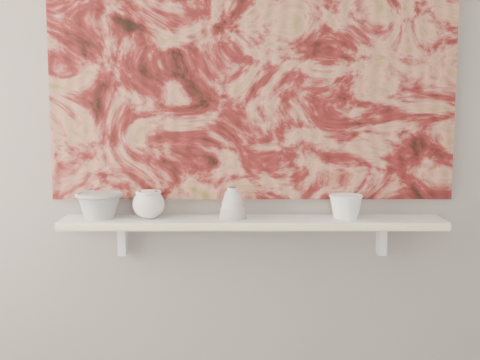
{
  "coord_description": "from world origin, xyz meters",
  "views": [
    {
      "loc": [
        -0.05,
        -0.91,
        1.38
      ],
      "look_at": [
        -0.05,
        1.49,
        1.07
      ],
      "focal_mm": 50.0,
      "sensor_mm": 36.0,
      "label": 1
    }
  ],
  "objects_px": {
    "painting": "(253,51)",
    "cup_cream": "(149,204)",
    "bowl_grey": "(99,205)",
    "bowl_white": "(346,206)",
    "bell_vessel": "(233,203)",
    "shelf": "(253,222)"
  },
  "relations": [
    {
      "from": "painting",
      "to": "cup_cream",
      "type": "relative_size",
      "value": 12.84
    },
    {
      "from": "shelf",
      "to": "bowl_grey",
      "type": "bearing_deg",
      "value": 180.0
    },
    {
      "from": "shelf",
      "to": "bowl_white",
      "type": "height_order",
      "value": "bowl_white"
    },
    {
      "from": "bowl_grey",
      "to": "bowl_white",
      "type": "xyz_separation_m",
      "value": [
        0.9,
        0.0,
        -0.01
      ]
    },
    {
      "from": "shelf",
      "to": "bowl_grey",
      "type": "distance_m",
      "value": 0.56
    },
    {
      "from": "cup_cream",
      "to": "bowl_white",
      "type": "distance_m",
      "value": 0.72
    },
    {
      "from": "shelf",
      "to": "bowl_grey",
      "type": "relative_size",
      "value": 8.11
    },
    {
      "from": "cup_cream",
      "to": "bowl_white",
      "type": "height_order",
      "value": "cup_cream"
    },
    {
      "from": "bowl_grey",
      "to": "bowl_white",
      "type": "distance_m",
      "value": 0.9
    },
    {
      "from": "painting",
      "to": "bell_vessel",
      "type": "bearing_deg",
      "value": -132.25
    },
    {
      "from": "shelf",
      "to": "bell_vessel",
      "type": "height_order",
      "value": "bell_vessel"
    },
    {
      "from": "bowl_grey",
      "to": "bell_vessel",
      "type": "bearing_deg",
      "value": 0.0
    },
    {
      "from": "painting",
      "to": "bowl_white",
      "type": "relative_size",
      "value": 12.22
    },
    {
      "from": "bell_vessel",
      "to": "bowl_white",
      "type": "xyz_separation_m",
      "value": [
        0.41,
        0.0,
        -0.01
      ]
    },
    {
      "from": "bowl_grey",
      "to": "bell_vessel",
      "type": "distance_m",
      "value": 0.49
    },
    {
      "from": "painting",
      "to": "cup_cream",
      "type": "distance_m",
      "value": 0.68
    },
    {
      "from": "painting",
      "to": "bell_vessel",
      "type": "xyz_separation_m",
      "value": [
        -0.07,
        -0.08,
        -0.55
      ]
    },
    {
      "from": "cup_cream",
      "to": "shelf",
      "type": "bearing_deg",
      "value": 0.0
    },
    {
      "from": "painting",
      "to": "bell_vessel",
      "type": "relative_size",
      "value": 13.08
    },
    {
      "from": "shelf",
      "to": "cup_cream",
      "type": "bearing_deg",
      "value": 180.0
    },
    {
      "from": "cup_cream",
      "to": "bell_vessel",
      "type": "height_order",
      "value": "bell_vessel"
    },
    {
      "from": "bowl_grey",
      "to": "cup_cream",
      "type": "xyz_separation_m",
      "value": [
        0.18,
        0.0,
        0.0
      ]
    }
  ]
}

